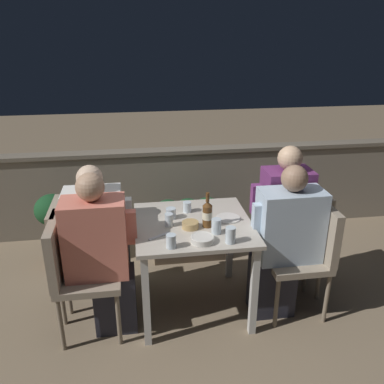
% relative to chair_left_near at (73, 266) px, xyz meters
% --- Properties ---
extents(ground_plane, '(16.00, 16.00, 0.00)m').
position_rel_chair_left_near_xyz_m(ground_plane, '(0.87, 0.15, -0.55)').
color(ground_plane, '#847056').
extents(parapet_wall, '(9.00, 0.18, 0.91)m').
position_rel_chair_left_near_xyz_m(parapet_wall, '(0.87, 1.53, -0.09)').
color(parapet_wall, gray).
rests_on(parapet_wall, ground_plane).
extents(dining_table, '(0.86, 0.83, 0.75)m').
position_rel_chair_left_near_xyz_m(dining_table, '(0.87, 0.15, 0.09)').
color(dining_table, '#BCB2A3').
rests_on(dining_table, ground_plane).
extents(planter_hedge, '(0.71, 0.47, 0.57)m').
position_rel_chair_left_near_xyz_m(planter_hedge, '(0.95, 0.96, -0.23)').
color(planter_hedge, brown).
rests_on(planter_hedge, ground_plane).
extents(chair_left_near, '(0.45, 0.45, 0.90)m').
position_rel_chair_left_near_xyz_m(chair_left_near, '(0.00, 0.00, 0.00)').
color(chair_left_near, gray).
rests_on(chair_left_near, ground_plane).
extents(person_coral_top, '(0.50, 0.26, 1.23)m').
position_rel_chair_left_near_xyz_m(person_coral_top, '(0.20, 0.00, 0.07)').
color(person_coral_top, '#282833').
rests_on(person_coral_top, ground_plane).
extents(chair_left_far, '(0.45, 0.45, 0.90)m').
position_rel_chair_left_near_xyz_m(chair_left_far, '(-0.03, 0.27, 0.00)').
color(chair_left_far, gray).
rests_on(chair_left_far, ground_plane).
extents(person_white_polo, '(0.49, 0.26, 1.19)m').
position_rel_chair_left_near_xyz_m(person_white_polo, '(0.18, 0.27, 0.05)').
color(person_white_polo, '#282833').
rests_on(person_white_polo, ground_plane).
extents(chair_right_near, '(0.45, 0.45, 0.90)m').
position_rel_chair_left_near_xyz_m(chair_right_near, '(1.73, 0.01, 0.00)').
color(chair_right_near, gray).
rests_on(chair_right_near, ground_plane).
extents(person_blue_shirt, '(0.52, 0.26, 1.21)m').
position_rel_chair_left_near_xyz_m(person_blue_shirt, '(1.53, 0.01, 0.06)').
color(person_blue_shirt, '#282833').
rests_on(person_blue_shirt, ground_plane).
extents(chair_right_far, '(0.45, 0.45, 0.90)m').
position_rel_chair_left_near_xyz_m(chair_right_far, '(1.80, 0.28, 0.00)').
color(chair_right_far, gray).
rests_on(chair_right_far, ground_plane).
extents(person_purple_stripe, '(0.47, 0.26, 1.27)m').
position_rel_chair_left_near_xyz_m(person_purple_stripe, '(1.60, 0.28, 0.09)').
color(person_purple_stripe, '#282833').
rests_on(person_purple_stripe, ground_plane).
extents(beer_bottle, '(0.07, 0.07, 0.26)m').
position_rel_chair_left_near_xyz_m(beer_bottle, '(0.96, 0.07, 0.30)').
color(beer_bottle, brown).
rests_on(beer_bottle, dining_table).
extents(plate_0, '(0.19, 0.19, 0.01)m').
position_rel_chair_left_near_xyz_m(plate_0, '(1.14, 0.17, 0.21)').
color(plate_0, silver).
rests_on(plate_0, dining_table).
extents(bowl_0, '(0.12, 0.12, 0.05)m').
position_rel_chair_left_near_xyz_m(bowl_0, '(0.83, 0.07, 0.23)').
color(bowl_0, tan).
rests_on(bowl_0, dining_table).
extents(bowl_1, '(0.16, 0.16, 0.04)m').
position_rel_chair_left_near_xyz_m(bowl_1, '(0.89, -0.15, 0.23)').
color(bowl_1, silver).
rests_on(bowl_1, dining_table).
extents(glass_cup_0, '(0.06, 0.06, 0.08)m').
position_rel_chair_left_near_xyz_m(glass_cup_0, '(0.85, 0.34, 0.24)').
color(glass_cup_0, silver).
rests_on(glass_cup_0, dining_table).
extents(glass_cup_1, '(0.08, 0.08, 0.08)m').
position_rel_chair_left_near_xyz_m(glass_cup_1, '(0.71, 0.24, 0.24)').
color(glass_cup_1, silver).
rests_on(glass_cup_1, dining_table).
extents(glass_cup_2, '(0.07, 0.07, 0.09)m').
position_rel_chair_left_near_xyz_m(glass_cup_2, '(0.67, -0.19, 0.25)').
color(glass_cup_2, silver).
rests_on(glass_cup_2, dining_table).
extents(glass_cup_3, '(0.07, 0.07, 0.11)m').
position_rel_chair_left_near_xyz_m(glass_cup_3, '(1.07, -0.18, 0.26)').
color(glass_cup_3, silver).
rests_on(glass_cup_3, dining_table).
extents(glass_cup_4, '(0.07, 0.07, 0.11)m').
position_rel_chair_left_near_xyz_m(glass_cup_4, '(1.00, -0.04, 0.26)').
color(glass_cup_4, silver).
rests_on(glass_cup_4, dining_table).
extents(glass_cup_5, '(0.06, 0.06, 0.10)m').
position_rel_chair_left_near_xyz_m(glass_cup_5, '(0.69, 0.12, 0.25)').
color(glass_cup_5, silver).
rests_on(glass_cup_5, dining_table).
extents(fork_0, '(0.16, 0.10, 0.01)m').
position_rel_chair_left_near_xyz_m(fork_0, '(0.60, -0.03, 0.21)').
color(fork_0, silver).
rests_on(fork_0, dining_table).
extents(potted_plant, '(0.31, 0.31, 0.71)m').
position_rel_chair_left_near_xyz_m(potted_plant, '(-0.29, 0.94, -0.11)').
color(potted_plant, brown).
rests_on(potted_plant, ground_plane).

